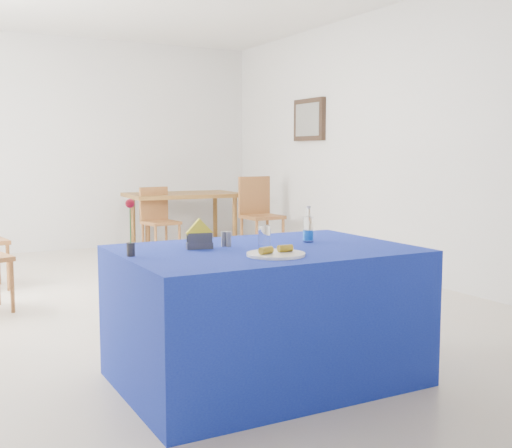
{
  "coord_description": "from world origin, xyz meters",
  "views": [
    {
      "loc": [
        -1.94,
        -5.18,
        1.29
      ],
      "look_at": [
        -0.37,
        -2.26,
        0.92
      ],
      "focal_mm": 45.0,
      "sensor_mm": 36.0,
      "label": 1
    }
  ],
  "objects_px": {
    "plate": "(276,254)",
    "oak_table": "(183,199)",
    "chair_bg_right": "(259,210)",
    "blue_table": "(265,314)",
    "water_bottle": "(308,230)",
    "chair_bg_left": "(158,216)"
  },
  "relations": [
    {
      "from": "plate",
      "to": "oak_table",
      "type": "distance_m",
      "value": 5.42
    },
    {
      "from": "water_bottle",
      "to": "chair_bg_left",
      "type": "xyz_separation_m",
      "value": [
        0.63,
        4.41,
        -0.33
      ]
    },
    {
      "from": "plate",
      "to": "blue_table",
      "type": "height_order",
      "value": "plate"
    },
    {
      "from": "plate",
      "to": "chair_bg_left",
      "type": "bearing_deg",
      "value": 77.52
    },
    {
      "from": "blue_table",
      "to": "water_bottle",
      "type": "xyz_separation_m",
      "value": [
        0.35,
        0.09,
        0.45
      ]
    },
    {
      "from": "oak_table",
      "to": "chair_bg_left",
      "type": "relative_size",
      "value": 1.75
    },
    {
      "from": "plate",
      "to": "chair_bg_right",
      "type": "bearing_deg",
      "value": 62.51
    },
    {
      "from": "blue_table",
      "to": "oak_table",
      "type": "height_order",
      "value": "blue_table"
    },
    {
      "from": "plate",
      "to": "blue_table",
      "type": "relative_size",
      "value": 0.19
    },
    {
      "from": "plate",
      "to": "water_bottle",
      "type": "distance_m",
      "value": 0.56
    },
    {
      "from": "water_bottle",
      "to": "chair_bg_right",
      "type": "bearing_deg",
      "value": 65.39
    },
    {
      "from": "chair_bg_right",
      "to": "blue_table",
      "type": "bearing_deg",
      "value": -119.95
    },
    {
      "from": "plate",
      "to": "chair_bg_right",
      "type": "xyz_separation_m",
      "value": [
        2.22,
        4.27,
        -0.19
      ]
    },
    {
      "from": "blue_table",
      "to": "water_bottle",
      "type": "relative_size",
      "value": 7.44
    },
    {
      "from": "plate",
      "to": "blue_table",
      "type": "bearing_deg",
      "value": 72.4
    },
    {
      "from": "chair_bg_right",
      "to": "chair_bg_left",
      "type": "bearing_deg",
      "value": 155.04
    },
    {
      "from": "blue_table",
      "to": "oak_table",
      "type": "xyz_separation_m",
      "value": [
        1.49,
        4.92,
        0.3
      ]
    },
    {
      "from": "water_bottle",
      "to": "chair_bg_right",
      "type": "xyz_separation_m",
      "value": [
        1.79,
        3.91,
        -0.26
      ]
    },
    {
      "from": "blue_table",
      "to": "chair_bg_left",
      "type": "distance_m",
      "value": 4.61
    },
    {
      "from": "chair_bg_left",
      "to": "chair_bg_right",
      "type": "relative_size",
      "value": 0.87
    },
    {
      "from": "plate",
      "to": "oak_table",
      "type": "height_order",
      "value": "plate"
    },
    {
      "from": "plate",
      "to": "chair_bg_left",
      "type": "distance_m",
      "value": 4.89
    }
  ]
}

